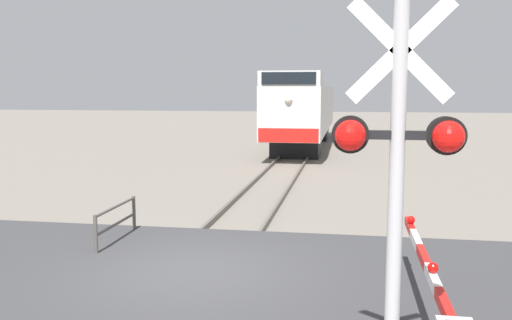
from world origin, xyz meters
name	(u,v)px	position (x,y,z in m)	size (l,w,h in m)	color
ground_plane	(194,280)	(0.00, 0.00, 0.00)	(160.00, 160.00, 0.00)	slate
rail_track_left	(156,274)	(-0.72, 0.00, 0.07)	(0.08, 80.00, 0.15)	#59544C
rail_track_right	(232,278)	(0.72, 0.00, 0.07)	(0.08, 80.00, 0.15)	#59544C
road_surface	(194,275)	(0.00, 0.00, 0.08)	(36.00, 6.18, 0.16)	#38383A
locomotive	(304,111)	(0.00, 24.35, 2.20)	(2.90, 18.17, 4.32)	black
crossing_signal	(397,177)	(3.20, -4.42, 2.68)	(1.18, 0.33, 4.28)	#ADADB2
guard_railing	(116,220)	(-2.27, 1.79, 0.61)	(0.08, 2.11, 0.95)	#4C4742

